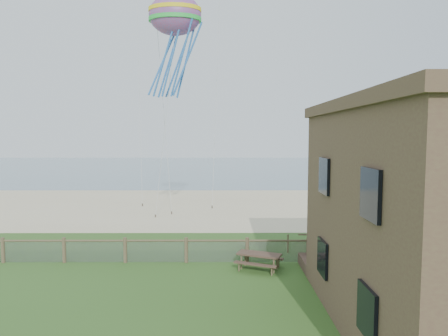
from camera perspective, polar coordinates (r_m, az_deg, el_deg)
The scene contains 6 objects.
ground at distance 14.72m, azimuth -7.69°, elevation -20.47°, with size 160.00×160.00×0.00m, color #32571E.
sand_beach at distance 35.81m, azimuth -3.06°, elevation -5.40°, with size 72.00×20.00×0.02m, color #C8B790.
ocean at distance 79.48m, azimuth -1.45°, elevation 0.13°, with size 160.00×68.00×0.02m, color slate.
chainlink_fence at distance 20.12m, azimuth -5.42°, elevation -11.81°, with size 36.20×0.20×1.25m, color #4E3D2B, non-canonical shape.
picnic_table at distance 19.19m, azimuth 5.03°, elevation -13.02°, with size 2.00×1.51×0.85m, color brown, non-canonical shape.
octopus_kite at distance 27.99m, azimuth -6.98°, elevation 17.22°, with size 3.52×2.48×7.25m, color #E8243F, non-canonical shape.
Camera 1 is at (1.81, -13.21, 6.24)m, focal length 32.00 mm.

